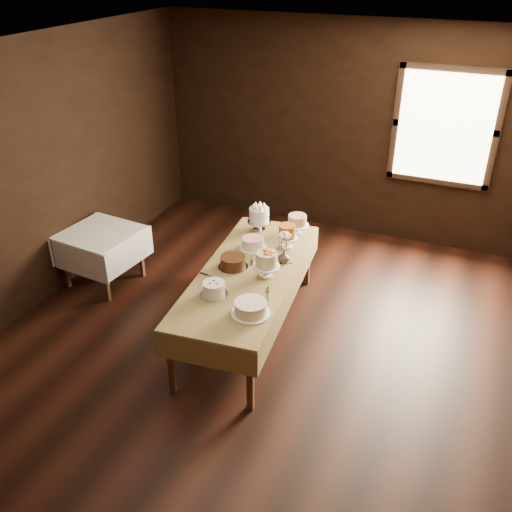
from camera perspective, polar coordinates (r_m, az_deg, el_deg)
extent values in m
cube|color=black|center=(5.71, -0.81, -9.24)|extent=(5.00, 6.00, 0.01)
cube|color=beige|center=(4.53, -1.07, 19.64)|extent=(5.00, 6.00, 0.01)
cube|color=black|center=(7.61, 8.60, 12.55)|extent=(5.00, 0.02, 2.80)
cube|color=black|center=(6.33, -22.21, 7.16)|extent=(0.02, 6.00, 2.80)
cube|color=#FFEABF|center=(7.29, 18.66, 12.25)|extent=(1.10, 0.05, 1.30)
cube|color=#432A19|center=(5.08, -8.61, -10.68)|extent=(0.06, 0.06, 0.65)
cube|color=#432A19|center=(6.72, -0.85, 0.55)|extent=(0.06, 0.06, 0.65)
cube|color=#432A19|center=(4.86, -0.56, -12.49)|extent=(0.06, 0.06, 0.65)
cube|color=#432A19|center=(6.56, 5.26, -0.39)|extent=(0.06, 0.06, 0.65)
cube|color=#432A19|center=(5.56, -0.75, -1.82)|extent=(1.07, 2.34, 0.04)
cube|color=tan|center=(5.54, -0.75, -1.59)|extent=(1.14, 2.40, 0.01)
cube|color=#432A19|center=(6.85, -18.85, -0.78)|extent=(0.05, 0.05, 0.61)
cube|color=#432A19|center=(7.21, -15.42, 1.35)|extent=(0.05, 0.05, 0.61)
cube|color=#432A19|center=(6.45, -15.07, -2.12)|extent=(0.05, 0.05, 0.61)
cube|color=#432A19|center=(6.83, -11.65, 0.21)|extent=(0.05, 0.05, 0.61)
cube|color=#432A19|center=(6.67, -15.62, 2.14)|extent=(0.78, 0.78, 0.04)
cube|color=white|center=(6.66, -15.65, 2.34)|extent=(0.86, 0.86, 0.01)
cylinder|color=silver|center=(6.30, 0.31, 3.17)|extent=(0.26, 0.26, 0.13)
cylinder|color=white|center=(6.24, 0.32, 4.32)|extent=(0.28, 0.28, 0.15)
cylinder|color=white|center=(6.26, 4.20, 2.84)|extent=(0.26, 0.26, 0.12)
cylinder|color=#CFB58A|center=(6.21, 4.24, 3.78)|extent=(0.25, 0.25, 0.11)
cylinder|color=white|center=(5.95, -0.32, 0.85)|extent=(0.29, 0.29, 0.01)
cylinder|color=white|center=(5.92, -0.32, 1.32)|extent=(0.31, 0.31, 0.10)
cylinder|color=white|center=(5.95, 3.16, 1.46)|extent=(0.24, 0.24, 0.13)
cylinder|color=#B9631A|center=(5.88, 3.19, 2.63)|extent=(0.25, 0.25, 0.14)
cylinder|color=silver|center=(5.61, -2.34, -1.11)|extent=(0.30, 0.30, 0.01)
cylinder|color=#3C1E0C|center=(5.57, -2.36, -0.58)|extent=(0.25, 0.25, 0.11)
cylinder|color=white|center=(5.43, 1.06, -1.47)|extent=(0.27, 0.27, 0.13)
cylinder|color=beige|center=(5.36, 1.07, -0.22)|extent=(0.24, 0.24, 0.14)
cylinder|color=silver|center=(5.19, -4.29, -3.92)|extent=(0.26, 0.26, 0.01)
cylinder|color=white|center=(5.15, -4.32, -3.30)|extent=(0.29, 0.29, 0.12)
cylinder|color=white|center=(4.93, -0.55, -5.84)|extent=(0.35, 0.35, 0.01)
cylinder|color=beige|center=(4.89, -0.55, -5.26)|extent=(0.39, 0.39, 0.11)
cube|color=silver|center=(5.15, 1.21, -4.17)|extent=(0.11, 0.23, 0.01)
cube|color=silver|center=(5.78, -0.38, -0.09)|extent=(0.11, 0.23, 0.01)
cube|color=silver|center=(5.67, 2.97, -0.76)|extent=(0.22, 0.15, 0.01)
cube|color=silver|center=(5.44, -4.30, -2.21)|extent=(0.24, 0.06, 0.01)
imported|color=#2D2823|center=(5.66, 2.85, -0.11)|extent=(0.15, 0.15, 0.13)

